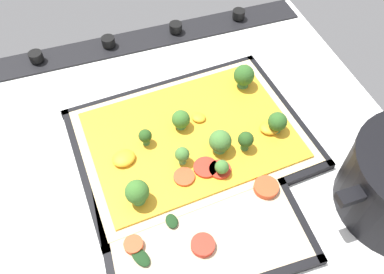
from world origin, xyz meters
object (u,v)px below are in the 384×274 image
at_px(broccoli_pizza, 195,136).
at_px(veggie_pizza_back, 200,212).
at_px(baking_tray_back, 199,216).
at_px(baking_tray_front, 191,139).

xyz_separation_m(broccoli_pizza, veggie_pizza_back, (0.04, 0.14, -0.01)).
height_order(baking_tray_back, veggie_pizza_back, veggie_pizza_back).
relative_size(baking_tray_back, veggie_pizza_back, 1.09).
distance_m(baking_tray_front, veggie_pizza_back, 0.14).
bearing_deg(broccoli_pizza, baking_tray_front, -38.20).
relative_size(baking_tray_front, baking_tray_back, 1.36).
bearing_deg(baking_tray_front, baking_tray_back, 76.06).
height_order(baking_tray_front, veggie_pizza_back, veggie_pizza_back).
relative_size(broccoli_pizza, veggie_pizza_back, 1.38).
xyz_separation_m(baking_tray_front, veggie_pizza_back, (0.03, 0.14, 0.01)).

